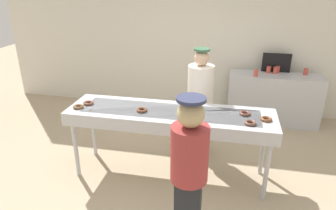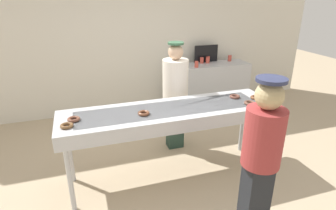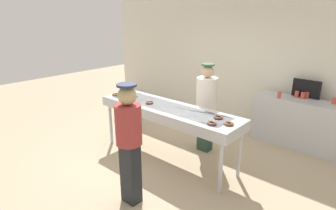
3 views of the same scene
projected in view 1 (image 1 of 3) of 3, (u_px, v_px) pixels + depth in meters
ground_plane at (170, 174)px, 4.31m from camera, size 16.00×16.00×0.00m
back_wall at (196, 26)px, 5.91m from camera, size 8.00×0.12×3.35m
fryer_conveyor at (170, 117)px, 3.97m from camera, size 2.67×0.72×0.97m
chocolate_donut_0 at (245, 113)px, 3.83m from camera, size 0.17×0.17×0.04m
chocolate_donut_1 at (142, 110)px, 3.93m from camera, size 0.14×0.14×0.04m
chocolate_donut_2 at (78, 107)px, 4.02m from camera, size 0.18×0.18×0.04m
chocolate_donut_3 at (250, 123)px, 3.58m from camera, size 0.19×0.19×0.04m
chocolate_donut_4 at (266, 119)px, 3.68m from camera, size 0.19×0.19×0.04m
chocolate_donut_5 at (88, 103)px, 4.14m from camera, size 0.17×0.17×0.04m
worker_baker at (200, 95)px, 4.52m from camera, size 0.37×0.37×1.64m
customer_waiting at (189, 171)px, 2.75m from camera, size 0.34×0.34×1.66m
prep_counter at (273, 99)px, 5.69m from camera, size 1.63×0.51×0.93m
paper_cup_0 at (278, 69)px, 5.64m from camera, size 0.07×0.07×0.12m
paper_cup_1 at (256, 73)px, 5.42m from camera, size 0.07×0.07×0.12m
paper_cup_2 at (269, 69)px, 5.62m from camera, size 0.07×0.07×0.12m
paper_cup_3 at (275, 70)px, 5.57m from camera, size 0.07×0.07×0.12m
paper_cup_4 at (306, 72)px, 5.50m from camera, size 0.07×0.07×0.12m
menu_display at (276, 63)px, 5.63m from camera, size 0.50×0.04×0.35m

